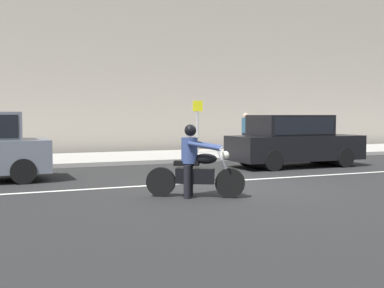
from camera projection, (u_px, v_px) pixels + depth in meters
name	position (u px, v px, depth m)	size (l,w,h in m)	color
ground_plane	(238.00, 186.00, 11.78)	(80.00, 80.00, 0.00)	black
sidewalk_slab	(141.00, 157.00, 19.12)	(40.00, 4.40, 0.14)	#99968E
building_facade	(118.00, 51.00, 21.98)	(40.00, 1.40, 9.23)	#A89E8E
lane_marking_stripe	(202.00, 182.00, 12.39)	(18.00, 0.14, 0.01)	silver
motorcycle_with_rider_denim_blue	(195.00, 167.00, 10.16)	(1.86, 1.16, 1.53)	black
parked_sedan_black	(293.00, 140.00, 16.13)	(4.45, 1.82, 1.72)	black
street_sign_post	(198.00, 120.00, 20.30)	(0.44, 0.08, 2.21)	gray
pedestrian_bystander	(246.00, 130.00, 19.99)	(0.34, 0.34, 1.67)	black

